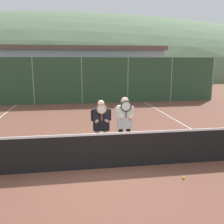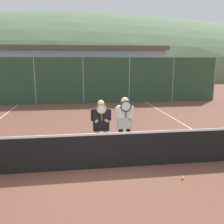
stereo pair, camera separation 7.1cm
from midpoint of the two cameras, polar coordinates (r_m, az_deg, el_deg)
name	(u,v)px [view 2 (the right image)]	position (r m, az deg, el deg)	size (l,w,h in m)	color
ground_plane	(97,169)	(6.83, -3.19, -12.79)	(120.00, 120.00, 0.00)	brown
hill_distant	(78,72)	(64.84, -7.84, 9.02)	(132.71, 73.73, 25.80)	#5B7551
clubhouse_building	(61,69)	(24.78, -11.52, 9.70)	(19.63, 5.50, 4.13)	#9EA3A8
fence_back	(83,81)	(16.83, -6.47, 7.14)	(18.84, 0.06, 3.05)	gray
tennis_net	(97,151)	(6.63, -3.23, -8.81)	(11.53, 0.09, 1.08)	gray
court_line_right_sideline	(196,131)	(10.75, 18.76, -4.19)	(0.05, 16.00, 0.01)	white
player_leftmost	(101,124)	(7.27, -2.23, -2.76)	(0.60, 0.34, 1.72)	white
player_center_left	(125,121)	(7.37, 3.19, -2.16)	(0.55, 0.34, 1.79)	black
car_far_left	(16,86)	(20.61, -20.99, 5.64)	(4.45, 2.08, 1.87)	silver
car_left_of_center	(80,85)	(19.95, -7.31, 6.05)	(4.12, 2.07, 1.80)	slate
car_center	(136,85)	(20.72, 5.69, 6.17)	(4.03, 2.05, 1.70)	#B2B7BC
tennis_ball_on_court	(183,178)	(6.50, 16.25, -14.26)	(0.07, 0.07, 0.07)	#CCDB33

